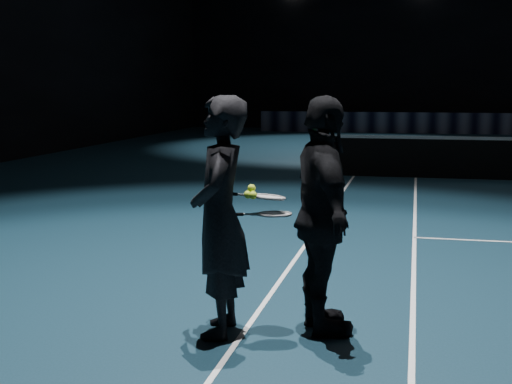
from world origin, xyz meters
TOP-DOWN VIEW (x-y plane):
  - net_post_left at (-6.40, 0.00)m, footprint 0.10×0.10m
  - player_a at (-5.68, -10.60)m, footprint 0.56×0.77m
  - player_b at (-4.86, -10.38)m, footprint 0.87×1.25m
  - racket_lower at (-5.24, -10.48)m, footprint 0.71×0.39m
  - racket_upper at (-5.30, -10.46)m, footprint 0.71×0.43m
  - tennis_balls at (-5.43, -10.53)m, footprint 0.12×0.10m

SIDE VIEW (x-z plane):
  - net_post_left at x=-6.40m, z-range 0.00..1.10m
  - player_a at x=-5.68m, z-range 0.00..1.97m
  - player_b at x=-4.86m, z-range 0.00..1.97m
  - racket_lower at x=-5.24m, z-range 0.99..1.02m
  - racket_upper at x=-5.30m, z-range 1.09..1.19m
  - tennis_balls at x=-5.43m, z-range 1.12..1.24m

